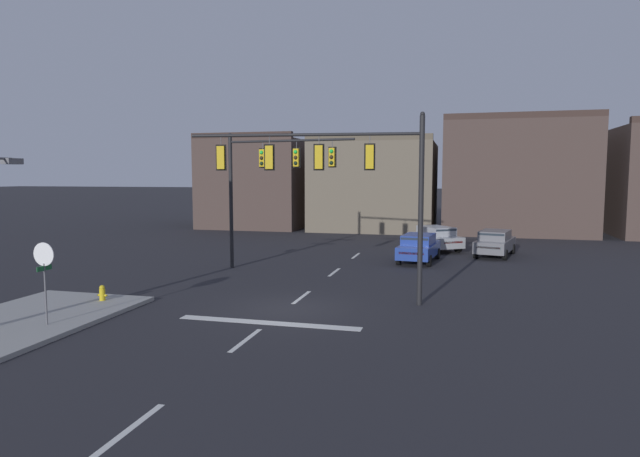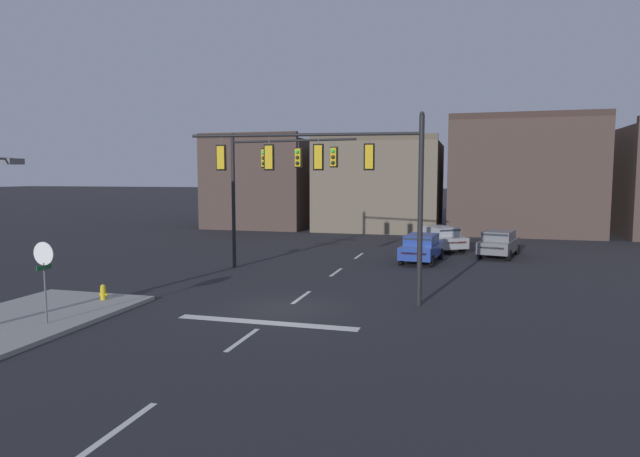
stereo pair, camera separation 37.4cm
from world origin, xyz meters
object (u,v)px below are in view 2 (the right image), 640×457
at_px(signal_mast_near_side, 339,172).
at_px(fire_hydrant, 103,295).
at_px(car_lot_nearside, 422,247).
at_px(car_lot_middle, 439,238).
at_px(car_lot_farside, 499,243).
at_px(stop_sign, 44,263).
at_px(signal_mast_far_side, 269,174).

height_order(signal_mast_near_side, fire_hydrant, signal_mast_near_side).
distance_m(signal_mast_near_side, car_lot_nearside, 11.98).
xyz_separation_m(signal_mast_near_side, car_lot_nearside, (2.27, 10.97, -4.24)).
distance_m(car_lot_middle, car_lot_farside, 4.11).
xyz_separation_m(stop_sign, car_lot_farside, (15.06, 20.42, -1.29)).
height_order(signal_mast_far_side, car_lot_farside, signal_mast_far_side).
xyz_separation_m(signal_mast_far_side, fire_hydrant, (-3.60, -8.83, -4.73)).
bearing_deg(car_lot_nearside, signal_mast_far_side, -147.74).
height_order(signal_mast_near_side, car_lot_middle, signal_mast_near_side).
bearing_deg(fire_hydrant, signal_mast_far_side, 67.81).
bearing_deg(car_lot_farside, signal_mast_near_side, -114.82).
height_order(car_lot_nearside, fire_hydrant, car_lot_nearside).
bearing_deg(signal_mast_far_side, fire_hydrant, -112.19).
xyz_separation_m(car_lot_nearside, car_lot_farside, (4.39, 3.45, 0.00)).
relative_size(signal_mast_near_side, car_lot_nearside, 1.96).
xyz_separation_m(car_lot_middle, fire_hydrant, (-11.79, -18.80, -0.53)).
distance_m(car_lot_farside, fire_hydrant, 23.01).
bearing_deg(signal_mast_far_side, car_lot_farside, 34.52).
bearing_deg(car_lot_middle, signal_mast_far_side, -129.40).
distance_m(stop_sign, fire_hydrant, 3.89).
distance_m(signal_mast_far_side, car_lot_farside, 15.02).
xyz_separation_m(stop_sign, car_lot_nearside, (10.66, 16.98, -1.29)).
relative_size(stop_sign, car_lot_farside, 0.60).
height_order(signal_mast_far_side, car_lot_middle, signal_mast_far_side).
bearing_deg(fire_hydrant, car_lot_nearside, 50.72).
xyz_separation_m(car_lot_middle, car_lot_farside, (3.70, -1.79, 0.00)).
distance_m(car_lot_middle, fire_hydrant, 22.20).
bearing_deg(fire_hydrant, stop_sign, -82.84).
bearing_deg(signal_mast_near_side, stop_sign, -144.40).
relative_size(car_lot_nearside, car_lot_farside, 0.98).
relative_size(signal_mast_far_side, car_lot_nearside, 1.57).
height_order(car_lot_nearside, car_lot_middle, same).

